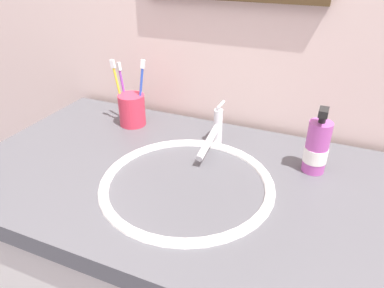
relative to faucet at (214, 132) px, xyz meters
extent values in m
cube|color=beige|center=(-0.03, 0.20, 0.26)|extent=(2.26, 0.04, 2.40)
cube|color=#4C4C51|center=(-0.03, -0.15, -0.07)|extent=(1.06, 0.61, 0.05)
ellipsoid|color=white|center=(0.00, -0.18, -0.09)|extent=(0.35, 0.35, 0.08)
torus|color=white|center=(0.00, -0.18, -0.05)|extent=(0.40, 0.40, 0.02)
cylinder|color=#595B60|center=(0.00, -0.18, -0.12)|extent=(0.03, 0.03, 0.01)
cylinder|color=silver|center=(0.00, 0.03, 0.00)|extent=(0.02, 0.02, 0.10)
cylinder|color=silver|center=(0.00, -0.04, -0.01)|extent=(0.02, 0.14, 0.05)
cylinder|color=silver|center=(0.00, 0.04, 0.06)|extent=(0.01, 0.05, 0.01)
cylinder|color=#D8334C|center=(-0.28, 0.04, 0.00)|extent=(0.08, 0.08, 0.09)
cylinder|color=yellow|center=(-0.31, 0.04, 0.05)|extent=(0.03, 0.01, 0.18)
cube|color=white|center=(-0.33, 0.04, 0.13)|extent=(0.02, 0.01, 0.03)
cylinder|color=blue|center=(-0.25, 0.05, 0.05)|extent=(0.03, 0.02, 0.18)
cube|color=white|center=(-0.24, 0.05, 0.14)|extent=(0.02, 0.01, 0.03)
cylinder|color=purple|center=(-0.31, 0.06, 0.04)|extent=(0.04, 0.02, 0.16)
cube|color=white|center=(-0.32, 0.07, 0.12)|extent=(0.02, 0.01, 0.03)
cylinder|color=#B24CA5|center=(0.26, -0.01, 0.02)|extent=(0.05, 0.05, 0.13)
cylinder|color=black|center=(0.26, -0.01, 0.09)|extent=(0.02, 0.02, 0.02)
cube|color=black|center=(0.26, -0.02, 0.11)|extent=(0.02, 0.04, 0.02)
cylinder|color=white|center=(0.26, -0.01, 0.00)|extent=(0.06, 0.06, 0.04)
camera|label=1|loc=(0.27, -0.79, 0.43)|focal=33.30mm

